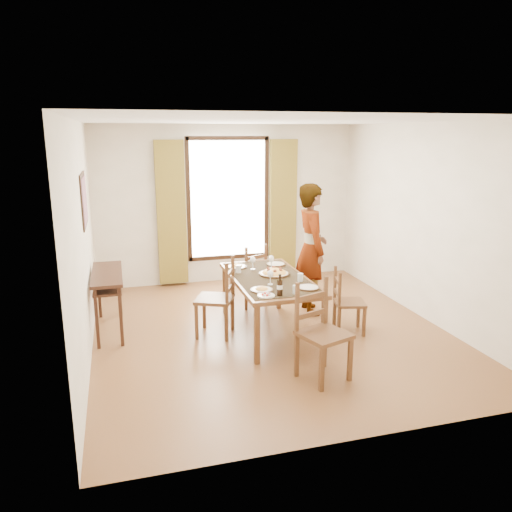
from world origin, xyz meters
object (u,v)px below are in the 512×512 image
object	(u,v)px
console_table	(107,281)
pasta_platter	(274,271)
man	(311,249)
dining_table	(269,282)

from	to	relation	value
console_table	pasta_platter	distance (m)	2.17
console_table	man	distance (m)	2.83
man	pasta_platter	xyz separation A→B (m)	(-0.72, -0.52, -0.13)
dining_table	man	world-z (taller)	man
man	pasta_platter	size ratio (longest dim) A/B	4.69
dining_table	pasta_platter	world-z (taller)	pasta_platter
dining_table	man	xyz separation A→B (m)	(0.81, 0.61, 0.25)
man	pasta_platter	bearing A→B (deg)	131.19
dining_table	console_table	bearing A→B (deg)	162.75
console_table	man	bearing A→B (deg)	-0.36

